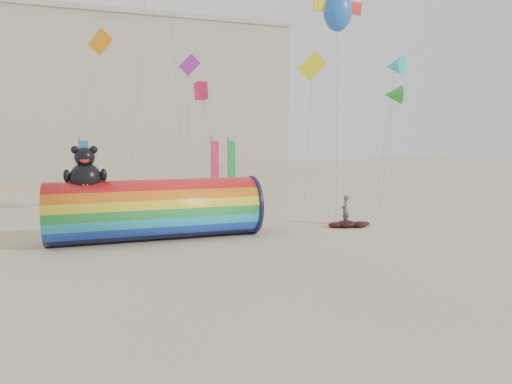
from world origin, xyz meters
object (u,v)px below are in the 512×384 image
object	(u,v)px
kite_handler	(345,210)
fabric_bundle	(349,224)
hotel_building	(55,98)
windsock_assembly	(156,208)

from	to	relation	value
kite_handler	fabric_bundle	xyz separation A→B (m)	(-0.11, -0.67, -0.71)
kite_handler	fabric_bundle	world-z (taller)	kite_handler
hotel_building	fabric_bundle	size ratio (longest dim) A/B	23.06
fabric_bundle	kite_handler	bearing A→B (deg)	80.83
hotel_building	fabric_bundle	world-z (taller)	hotel_building
windsock_assembly	fabric_bundle	distance (m)	10.96
kite_handler	fabric_bundle	size ratio (longest dim) A/B	0.68
hotel_building	fabric_bundle	bearing A→B (deg)	-66.70
hotel_building	windsock_assembly	distance (m)	44.38
kite_handler	windsock_assembly	bearing A→B (deg)	-43.34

